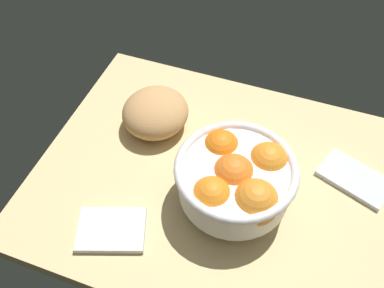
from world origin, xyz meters
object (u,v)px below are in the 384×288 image
(napkin_folded, at_px, (355,179))
(napkin_spare, at_px, (112,230))
(bread_loaf, at_px, (155,112))
(fruit_bowl, at_px, (237,179))

(napkin_folded, xyz_separation_m, napkin_spare, (0.39, 0.26, 0.00))
(bread_loaf, height_order, napkin_spare, bread_loaf)
(napkin_spare, bearing_deg, napkin_folded, -146.35)
(fruit_bowl, height_order, napkin_folded, fruit_bowl)
(bread_loaf, xyz_separation_m, napkin_folded, (-0.41, 0.00, -0.03))
(fruit_bowl, bearing_deg, bread_loaf, -30.83)
(fruit_bowl, bearing_deg, napkin_spare, 36.30)
(napkin_folded, distance_m, napkin_spare, 0.47)
(fruit_bowl, distance_m, bread_loaf, 0.25)
(bread_loaf, distance_m, napkin_folded, 0.42)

